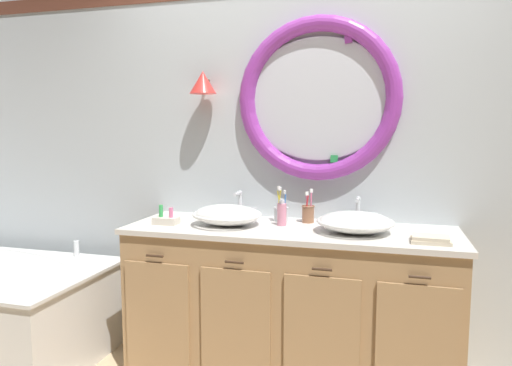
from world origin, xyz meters
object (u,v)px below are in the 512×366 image
folded_hand_towel (430,239)px  toiletry_basket (166,220)px  soap_dispenser (282,214)px  toothbrush_holder_left (281,213)px  toothbrush_holder_right (308,213)px  sink_basin_right (355,222)px  sink_basin_left (227,215)px

folded_hand_towel → toiletry_basket: size_ratio=1.31×
soap_dispenser → folded_hand_towel: bearing=-15.0°
folded_hand_towel → toiletry_basket: bearing=177.6°
toothbrush_holder_left → toiletry_basket: toothbrush_holder_left is taller
toothbrush_holder_left → folded_hand_towel: size_ratio=1.16×
toothbrush_holder_right → folded_hand_towel: 0.75m
sink_basin_right → sink_basin_left: bearing=180.0°
soap_dispenser → toiletry_basket: size_ratio=1.10×
folded_hand_towel → toiletry_basket: 1.47m
toothbrush_holder_left → toothbrush_holder_right: bearing=3.2°
sink_basin_right → folded_hand_towel: sink_basin_right is taller
folded_hand_towel → soap_dispenser: bearing=165.0°
folded_hand_towel → sink_basin_right: bearing=159.7°
toothbrush_holder_left → toiletry_basket: bearing=-156.8°
soap_dispenser → folded_hand_towel: 0.83m
sink_basin_left → folded_hand_towel: size_ratio=2.16×
sink_basin_right → folded_hand_towel: (0.37, -0.14, -0.04)m
sink_basin_left → toiletry_basket: bearing=-167.7°
sink_basin_left → toiletry_basket: size_ratio=2.83×
toothbrush_holder_left → sink_basin_left: bearing=-145.2°
toothbrush_holder_right → toiletry_basket: 0.85m
sink_basin_left → toothbrush_holder_left: toothbrush_holder_left is taller
toothbrush_holder_left → soap_dispenser: bearing=-75.4°
toothbrush_holder_right → toiletry_basket: size_ratio=1.42×
toothbrush_holder_left → soap_dispenser: size_ratio=1.38×
toothbrush_holder_right → soap_dispenser: size_ratio=1.29×
toothbrush_holder_right → toiletry_basket: (-0.80, -0.28, -0.03)m
sink_basin_left → toothbrush_holder_left: size_ratio=1.85×
sink_basin_right → toothbrush_holder_right: (-0.29, 0.20, 0.00)m
soap_dispenser → sink_basin_right: bearing=-10.1°
toothbrush_holder_right → toiletry_basket: bearing=-160.6°
toiletry_basket → toothbrush_holder_left: bearing=23.2°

